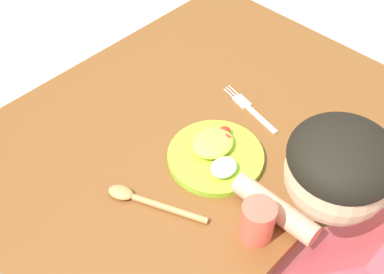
{
  "coord_description": "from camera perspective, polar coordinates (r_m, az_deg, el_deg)",
  "views": [
    {
      "loc": [
        -0.63,
        -0.61,
        1.59
      ],
      "look_at": [
        -0.04,
        -0.05,
        0.72
      ],
      "focal_mm": 46.34,
      "sensor_mm": 36.0,
      "label": 1
    }
  ],
  "objects": [
    {
      "name": "fork",
      "position": [
        1.29,
        6.71,
        3.2
      ],
      "size": [
        0.06,
        0.2,
        0.01
      ],
      "rotation": [
        0.0,
        0.0,
        1.36
      ],
      "color": "silver",
      "rests_on": "dining_table"
    },
    {
      "name": "dining_table",
      "position": [
        1.35,
        -0.24,
        -2.25
      ],
      "size": [
        1.1,
        0.79,
        0.7
      ],
      "color": "brown",
      "rests_on": "ground_plane"
    },
    {
      "name": "ground_plane",
      "position": [
        1.82,
        -0.19,
        -13.99
      ],
      "size": [
        8.0,
        8.0,
        0.0
      ],
      "primitive_type": "plane",
      "color": "beige"
    },
    {
      "name": "spoon",
      "position": [
        1.09,
        -5.52,
        -7.26
      ],
      "size": [
        0.11,
        0.23,
        0.02
      ],
      "rotation": [
        0.0,
        0.0,
        1.97
      ],
      "color": "tan",
      "rests_on": "dining_table"
    },
    {
      "name": "drinking_cup",
      "position": [
        1.02,
        7.55,
        -9.59
      ],
      "size": [
        0.07,
        0.07,
        0.09
      ],
      "primitive_type": "cylinder",
      "color": "#F15E4B",
      "rests_on": "dining_table"
    },
    {
      "name": "plate",
      "position": [
        1.16,
        2.75,
        -1.95
      ],
      "size": [
        0.23,
        0.23,
        0.05
      ],
      "color": "#95D230",
      "rests_on": "dining_table"
    }
  ]
}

